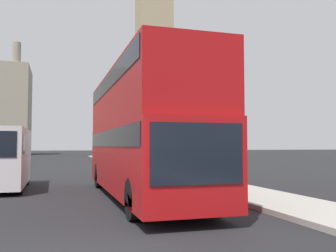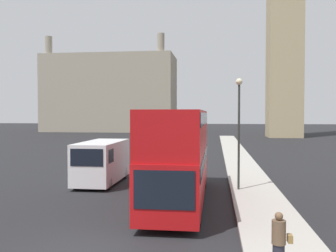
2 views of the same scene
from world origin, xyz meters
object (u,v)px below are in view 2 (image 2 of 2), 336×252
at_px(white_van, 101,161).
at_px(street_lamp, 239,117).
at_px(pedestrian, 279,243).
at_px(red_double_decker_bus, 179,151).

distance_m(white_van, street_lamp, 8.75).
bearing_deg(pedestrian, red_double_decker_bus, 112.29).
distance_m(red_double_decker_bus, pedestrian, 8.99).
relative_size(white_van, pedestrian, 3.42).
bearing_deg(street_lamp, red_double_decker_bus, -138.47).
relative_size(pedestrian, street_lamp, 0.27).
height_order(white_van, pedestrian, white_van).
relative_size(red_double_decker_bus, white_van, 1.98).
bearing_deg(pedestrian, street_lamp, 91.88).
relative_size(red_double_decker_bus, street_lamp, 1.80).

